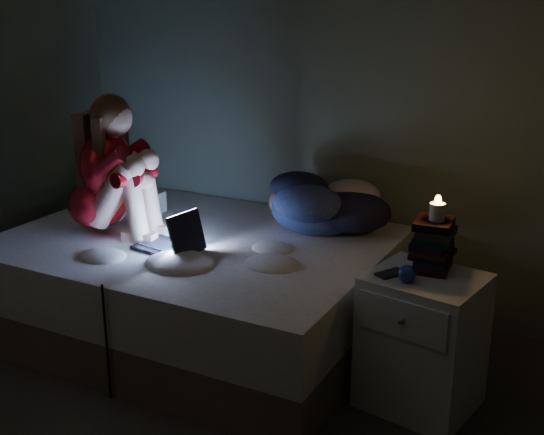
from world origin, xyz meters
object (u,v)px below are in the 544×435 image
Objects in this scene: woman at (95,164)px; bed at (196,285)px; phone at (392,276)px; nightstand at (422,341)px; candle at (437,212)px; laptop at (166,228)px.

bed is at bearing 8.56° from woman.
woman is 1.79m from phone.
nightstand is at bearing 50.76° from phone.
candle is at bearing -2.30° from bed.
bed is at bearing 92.14° from laptop.
phone reaches higher than bed.
bed is 0.46m from laptop.
laptop is at bearing -14.86° from woman.
woman reaches higher than candle.
candle reaches higher than bed.
bed is at bearing -170.74° from phone.
nightstand is at bearing -7.30° from woman.
bed is at bearing -176.49° from nightstand.
phone reaches higher than nightstand.
bed is 14.83× the size of phone.
candle reaches higher than nightstand.
laptop is (0.52, -0.07, -0.28)m from woman.
nightstand is 8.20× the size of candle.
laptop is (-0.02, -0.22, 0.41)m from bed.
laptop is at bearing -167.14° from nightstand.
candle is at bearing 98.49° from nightstand.
phone is (1.24, -0.01, -0.03)m from laptop.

